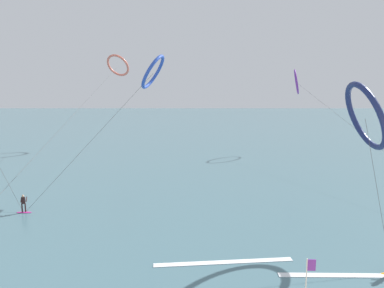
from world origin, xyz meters
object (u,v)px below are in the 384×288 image
(kite_cobalt, at_px, (153,72))
(kite_navy, at_px, (366,116))
(surfer_magenta, at_px, (24,205))
(kite_coral, at_px, (118,65))
(beach_flag, at_px, (308,277))
(kite_violet, at_px, (297,82))

(kite_cobalt, distance_m, kite_navy, 22.42)
(surfer_magenta, distance_m, kite_cobalt, 18.74)
(kite_coral, height_order, kite_cobalt, kite_coral)
(kite_navy, relative_size, beach_flag, 4.00)
(kite_navy, height_order, beach_flag, kite_navy)
(surfer_magenta, height_order, kite_navy, kite_navy)
(kite_navy, bearing_deg, kite_coral, 32.08)
(surfer_magenta, bearing_deg, kite_cobalt, -160.23)
(kite_violet, distance_m, kite_cobalt, 35.39)
(kite_violet, relative_size, beach_flag, 15.87)
(kite_coral, relative_size, kite_navy, 4.65)
(kite_navy, distance_m, beach_flag, 13.55)
(kite_cobalt, relative_size, kite_navy, 1.27)
(kite_violet, relative_size, kite_cobalt, 3.13)
(kite_coral, bearing_deg, kite_cobalt, 132.65)
(surfer_magenta, bearing_deg, kite_coral, -108.16)
(surfer_magenta, relative_size, kite_navy, 0.14)
(kite_violet, bearing_deg, surfer_magenta, 149.05)
(kite_coral, xyz_separation_m, beach_flag, (20.70, -56.36, -14.10))
(kite_coral, height_order, kite_violet, kite_coral)
(kite_violet, height_order, kite_cobalt, kite_cobalt)
(surfer_magenta, distance_m, kite_coral, 44.15)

